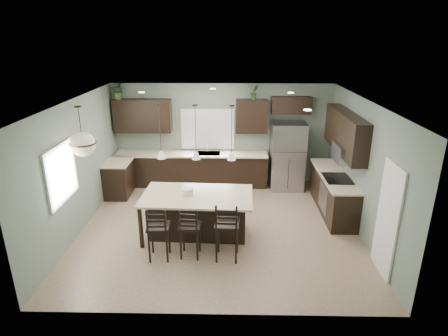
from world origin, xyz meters
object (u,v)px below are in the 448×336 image
kitchen_island (198,215)px  serving_dish (188,192)px  bar_stool_right (227,230)px  refrigerator (287,156)px  bar_stool_left (159,232)px  plant_back_left (118,91)px  bar_stool_center (190,231)px

kitchen_island → serving_dish: size_ratio=9.44×
bar_stool_right → serving_dish: bearing=136.8°
refrigerator → kitchen_island: bearing=-130.2°
kitchen_island → bar_stool_left: size_ratio=2.05×
refrigerator → serving_dish: size_ratio=7.71×
kitchen_island → plant_back_left: size_ratio=5.03×
bar_stool_left → bar_stool_right: bearing=-0.9°
refrigerator → bar_stool_left: refrigerator is taller
bar_stool_center → plant_back_left: 4.80m
bar_stool_right → plant_back_left: bearing=131.5°
serving_dish → bar_stool_right: bar_stool_right is taller
kitchen_island → serving_dish: serving_dish is taller
serving_dish → plant_back_left: plant_back_left is taller
bar_stool_left → bar_stool_center: size_ratio=1.04×
refrigerator → kitchen_island: refrigerator is taller
bar_stool_left → bar_stool_center: bearing=6.7°
refrigerator → bar_stool_center: refrigerator is taller
bar_stool_left → kitchen_island: bearing=51.8°
bar_stool_left → plant_back_left: size_ratio=2.45×
serving_dish → bar_stool_center: size_ratio=0.23×
refrigerator → plant_back_left: 4.84m
bar_stool_center → plant_back_left: bearing=124.5°
kitchen_island → bar_stool_right: (0.63, -0.87, 0.14)m
serving_dish → plant_back_left: size_ratio=0.53×
bar_stool_center → kitchen_island: bearing=87.9°
bar_stool_left → bar_stool_center: 0.59m
kitchen_island → plant_back_left: (-2.31, 2.89, 2.16)m
bar_stool_left → serving_dish: bearing=61.3°
bar_stool_center → plant_back_left: (-2.23, 3.70, 2.09)m
kitchen_island → bar_stool_center: 0.81m
kitchen_island → bar_stool_left: (-0.65, -0.89, 0.09)m
serving_dish → refrigerator: bearing=47.3°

